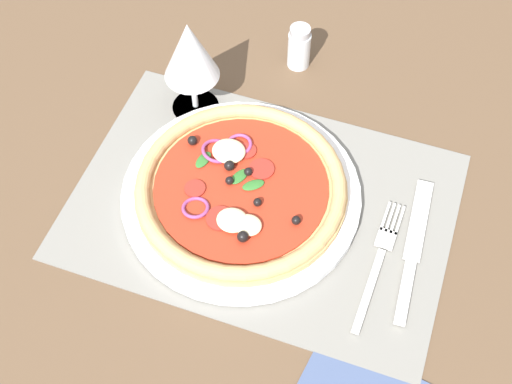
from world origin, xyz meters
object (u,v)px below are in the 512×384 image
at_px(pepper_shaker, 299,47).
at_px(pizza, 239,190).
at_px(plate, 240,197).
at_px(knife, 414,247).
at_px(fork, 380,258).
at_px(wine_glass, 190,53).

bearing_deg(pepper_shaker, pizza, -89.37).
bearing_deg(plate, knife, 1.01).
xyz_separation_m(plate, pizza, (-0.00, 0.00, 0.02)).
relative_size(fork, wine_glass, 1.21).
height_order(fork, pepper_shaker, pepper_shaker).
bearing_deg(plate, wine_glass, 131.34).
bearing_deg(fork, pepper_shaker, 36.11).
bearing_deg(knife, wine_glass, 66.50).
xyz_separation_m(plate, knife, (0.22, 0.00, -0.00)).
bearing_deg(fork, pizza, 84.72).
distance_m(pizza, knife, 0.22).
distance_m(plate, pepper_shaker, 0.25).
distance_m(plate, fork, 0.18).
relative_size(plate, wine_glass, 1.98).
height_order(plate, knife, plate).
relative_size(plate, knife, 1.47).
xyz_separation_m(pizza, wine_glass, (-0.11, 0.13, 0.08)).
bearing_deg(fork, knife, -49.61).
height_order(knife, pepper_shaker, pepper_shaker).
height_order(pizza, fork, pizza).
bearing_deg(wine_glass, pizza, -48.77).
distance_m(fork, pepper_shaker, 0.33).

